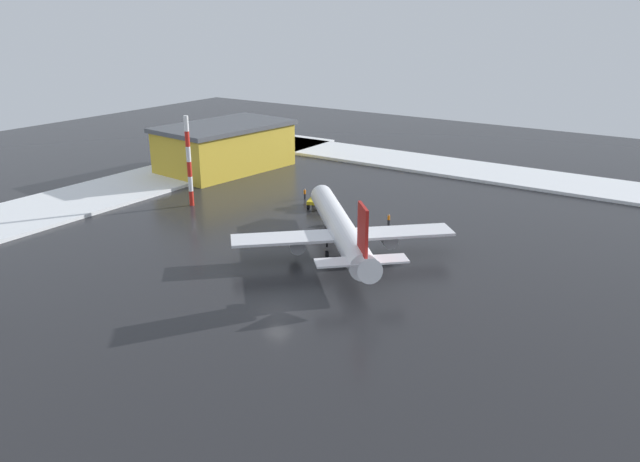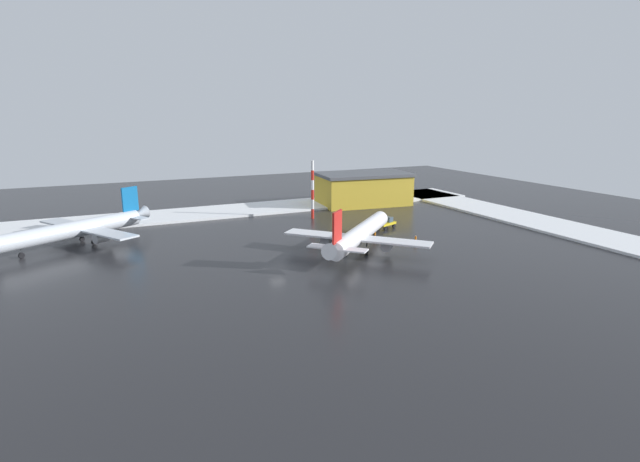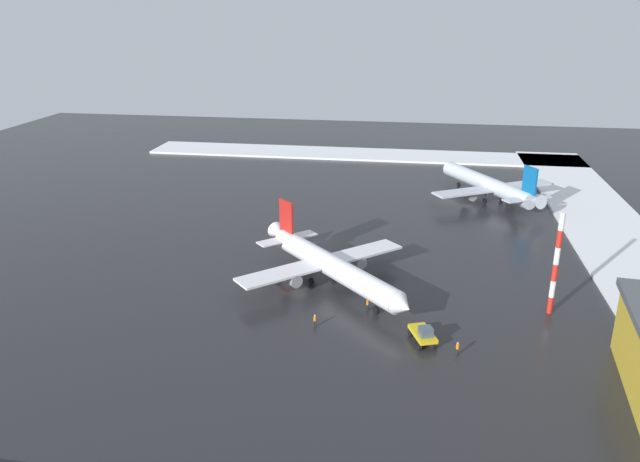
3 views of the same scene
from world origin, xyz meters
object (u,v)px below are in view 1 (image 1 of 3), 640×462
object	(u,v)px
airplane_parked_portside	(340,228)
ground_crew_mid_apron	(305,193)
pushback_tug	(317,198)
antenna_mast	(189,162)
cargo_hangar	(225,147)
ground_crew_beside_wing	(389,219)
ground_crew_near_tug	(331,221)

from	to	relation	value
airplane_parked_portside	ground_crew_mid_apron	bearing A→B (deg)	2.94
pushback_tug	antenna_mast	world-z (taller)	antenna_mast
airplane_parked_portside	cargo_hangar	world-z (taller)	airplane_parked_portside
airplane_parked_portside	ground_crew_beside_wing	world-z (taller)	airplane_parked_portside
airplane_parked_portside	ground_crew_near_tug	world-z (taller)	airplane_parked_portside
airplane_parked_portside	cargo_hangar	size ratio (longest dim) A/B	1.00
ground_crew_near_tug	antenna_mast	bearing A→B (deg)	-64.00
antenna_mast	cargo_hangar	world-z (taller)	antenna_mast
antenna_mast	cargo_hangar	xyz separation A→B (m)	(-20.56, -11.37, -2.58)
ground_crew_beside_wing	ground_crew_near_tug	bearing A→B (deg)	-41.48
ground_crew_near_tug	cargo_hangar	distance (m)	39.57
ground_crew_beside_wing	ground_crew_mid_apron	world-z (taller)	same
airplane_parked_portside	antenna_mast	bearing A→B (deg)	39.46
ground_crew_near_tug	ground_crew_mid_apron	world-z (taller)	same
pushback_tug	ground_crew_mid_apron	xyz separation A→B (m)	(-2.17, -3.94, -0.31)
antenna_mast	cargo_hangar	size ratio (longest dim) A/B	0.53
ground_crew_near_tug	cargo_hangar	xyz separation A→B (m)	(-17.46, -35.34, 3.47)
ground_crew_mid_apron	antenna_mast	distance (m)	18.99
ground_crew_near_tug	ground_crew_mid_apron	size ratio (longest dim) A/B	1.00
pushback_tug	airplane_parked_portside	bearing A→B (deg)	-158.15
ground_crew_mid_apron	cargo_hangar	xyz separation A→B (m)	(-7.75, -24.02, 3.47)
ground_crew_near_tug	ground_crew_mid_apron	bearing A→B (deg)	-111.98
pushback_tug	ground_crew_beside_wing	bearing A→B (deg)	-119.05
pushback_tug	cargo_hangar	size ratio (longest dim) A/B	0.19
pushback_tug	ground_crew_near_tug	xyz separation A→B (m)	(7.54, 7.38, -0.31)
ground_crew_near_tug	ground_crew_beside_wing	bearing A→B (deg)	150.38
ground_crew_beside_wing	pushback_tug	bearing A→B (deg)	-91.48
pushback_tug	ground_crew_beside_wing	distance (m)	13.76
ground_crew_mid_apron	cargo_hangar	size ratio (longest dim) A/B	0.06
airplane_parked_portside	ground_crew_near_tug	bearing A→B (deg)	-2.45
airplane_parked_portside	cargo_hangar	bearing A→B (deg)	16.28
airplane_parked_portside	ground_crew_beside_wing	distance (m)	12.78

